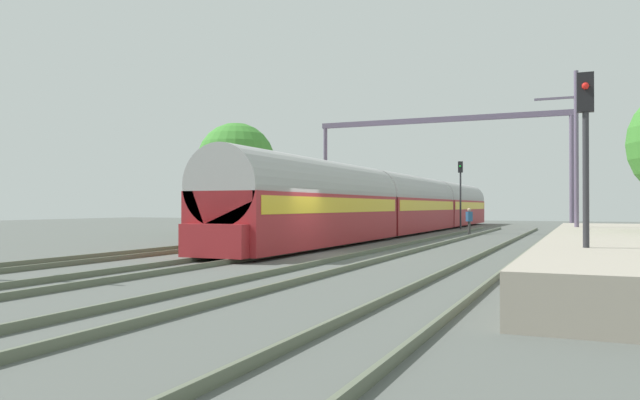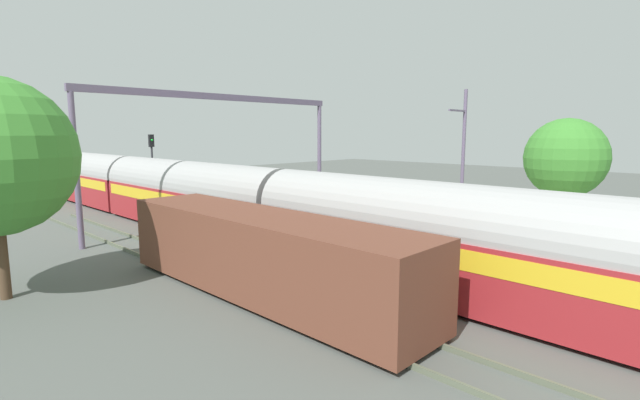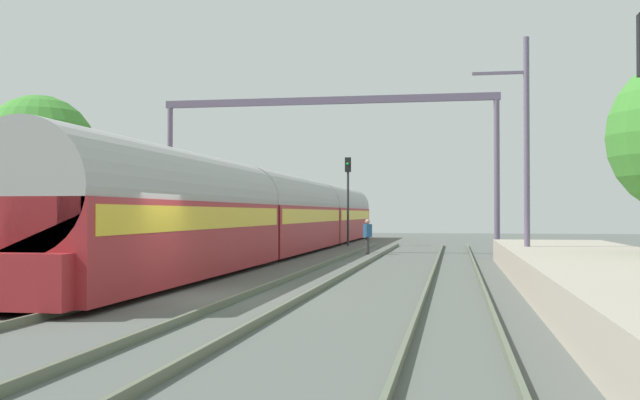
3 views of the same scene
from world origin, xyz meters
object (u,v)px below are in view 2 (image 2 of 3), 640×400
catenary_gantry (222,127)px  passenger_train (190,196)px  person_crossing (255,205)px  railway_signal_far (152,162)px  freight_car (263,255)px

catenary_gantry → passenger_train: bearing=170.0°
person_crossing → catenary_gantry: (-2.07, 0.35, 4.90)m
passenger_train → catenary_gantry: size_ratio=2.90×
passenger_train → catenary_gantry: bearing=-10.0°
person_crossing → railway_signal_far: (-2.25, 9.18, 2.44)m
person_crossing → catenary_gantry: catenary_gantry is taller
freight_car → person_crossing: 13.95m
passenger_train → catenary_gantry: (2.10, -0.37, 3.96)m
person_crossing → catenary_gantry: size_ratio=0.10×
freight_car → railway_signal_far: size_ratio=2.38×
passenger_train → freight_car: (-4.20, -11.87, -0.50)m
passenger_train → freight_car: 12.60m
passenger_train → railway_signal_far: bearing=77.2°
railway_signal_far → passenger_train: bearing=-102.8°
freight_car → catenary_gantry: catenary_gantry is taller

